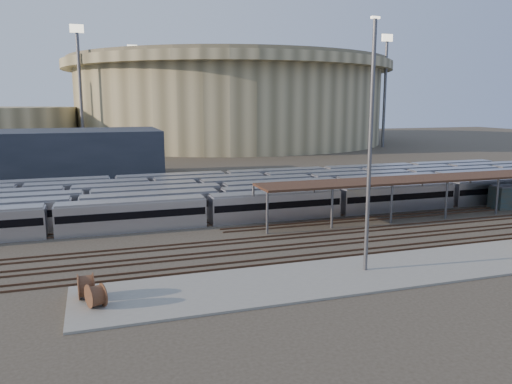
{
  "coord_description": "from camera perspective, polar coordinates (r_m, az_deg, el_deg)",
  "views": [
    {
      "loc": [
        -27.38,
        -53.52,
        15.58
      ],
      "look_at": [
        -5.9,
        12.0,
        3.15
      ],
      "focal_mm": 35.0,
      "sensor_mm": 36.0,
      "label": 1
    }
  ],
  "objects": [
    {
      "name": "stadium",
      "position": [
        200.48,
        -3.05,
        10.46
      ],
      "size": [
        124.0,
        124.0,
        32.5
      ],
      "color": "tan",
      "rests_on": "ground"
    },
    {
      "name": "floodlight_3",
      "position": [
        214.29,
        -13.76,
        11.29
      ],
      "size": [
        4.0,
        1.0,
        38.4
      ],
      "color": "#545559",
      "rests_on": "ground"
    },
    {
      "name": "yard_light_pole",
      "position": [
        45.78,
        12.91,
        4.96
      ],
      "size": [
        0.81,
        0.36,
        22.6
      ],
      "color": "#545559",
      "rests_on": "apron"
    },
    {
      "name": "subway_trains",
      "position": [
        78.47,
        3.0,
        0.09
      ],
      "size": [
        129.42,
        23.9,
        3.6
      ],
      "color": "#AEAEB3",
      "rests_on": "ground"
    },
    {
      "name": "ground",
      "position": [
        62.1,
        8.68,
        -4.43
      ],
      "size": [
        420.0,
        420.0,
        0.0
      ],
      "primitive_type": "plane",
      "color": "#383026",
      "rests_on": "ground"
    },
    {
      "name": "cable_reel_east",
      "position": [
        40.51,
        -17.83,
        -11.21
      ],
      "size": [
        1.58,
        2.07,
        1.83
      ],
      "primitive_type": "cylinder",
      "rotation": [
        0.0,
        1.57,
        0.35
      ],
      "color": "brown",
      "rests_on": "apron"
    },
    {
      "name": "empty_tracks",
      "position": [
        57.83,
        10.92,
        -5.51
      ],
      "size": [
        170.0,
        9.62,
        0.18
      ],
      "color": "#4C3323",
      "rests_on": "ground"
    },
    {
      "name": "floodlight_2",
      "position": [
        181.87,
        14.53,
        11.5
      ],
      "size": [
        4.0,
        1.0,
        38.4
      ],
      "color": "#545559",
      "rests_on": "ground"
    },
    {
      "name": "floodlight_0",
      "position": [
        163.62,
        -19.46,
        11.43
      ],
      "size": [
        4.0,
        1.0,
        38.4
      ],
      "color": "#545559",
      "rests_on": "ground"
    },
    {
      "name": "inspection_shed",
      "position": [
        76.54,
        22.28,
        1.5
      ],
      "size": [
        60.3,
        6.0,
        5.3
      ],
      "color": "#545559",
      "rests_on": "ground"
    },
    {
      "name": "service_building",
      "position": [
        109.3,
        -22.11,
        3.92
      ],
      "size": [
        42.0,
        20.0,
        10.0
      ],
      "primitive_type": "cube",
      "color": "#1E232D",
      "rests_on": "ground"
    },
    {
      "name": "apron",
      "position": [
        47.16,
        11.48,
        -9.15
      ],
      "size": [
        50.0,
        9.0,
        0.2
      ],
      "primitive_type": "cube",
      "color": "gray",
      "rests_on": "ground"
    },
    {
      "name": "cable_reel_west",
      "position": [
        42.41,
        -18.85,
        -10.14
      ],
      "size": [
        1.28,
        2.12,
        2.04
      ],
      "primitive_type": "cylinder",
      "rotation": [
        0.0,
        1.57,
        0.07
      ],
      "color": "brown",
      "rests_on": "apron"
    }
  ]
}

